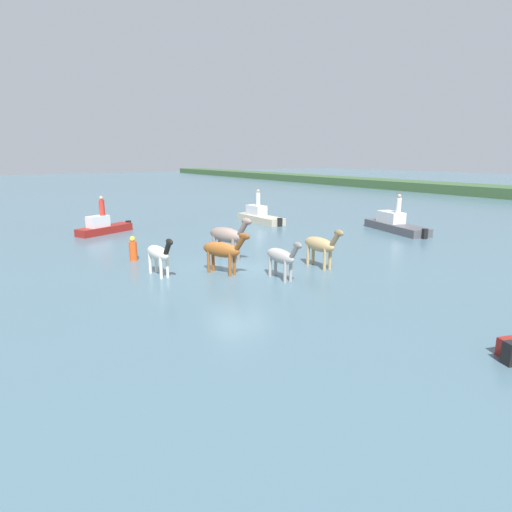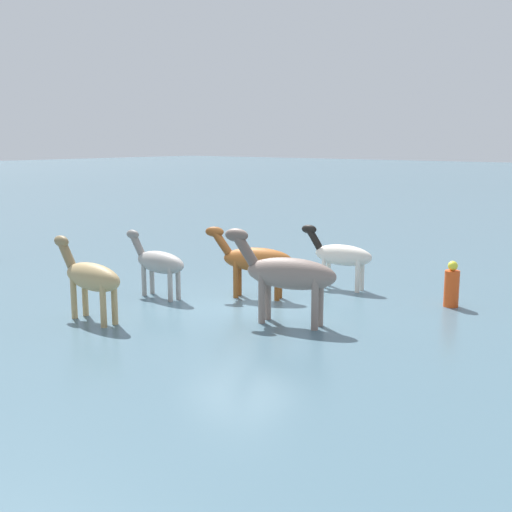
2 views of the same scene
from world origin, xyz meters
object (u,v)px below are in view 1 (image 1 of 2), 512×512
(horse_dun_straggler, at_px, (223,250))
(person_boatman_standing, at_px, (102,206))
(horse_pinto_flank, at_px, (159,253))
(boat_dinghy_port, at_px, (260,218))
(horse_rear_stallion, at_px, (321,245))
(boat_launch_far, at_px, (104,229))
(horse_lead, at_px, (227,235))
(horse_dark_mare, at_px, (282,257))
(person_helmsman_aft, at_px, (399,204))
(boat_tender_starboard, at_px, (395,226))
(buoy_channel_marker, at_px, (133,250))
(person_watcher_seated, at_px, (258,198))

(horse_dun_straggler, bearing_deg, person_boatman_standing, 164.91)
(horse_pinto_flank, bearing_deg, boat_dinghy_port, 125.36)
(horse_dun_straggler, xyz_separation_m, person_boatman_standing, (-12.06, -1.69, 0.70))
(horse_rear_stallion, distance_m, boat_launch_far, 14.85)
(horse_lead, relative_size, person_boatman_standing, 2.25)
(horse_pinto_flank, height_order, person_boatman_standing, person_boatman_standing)
(horse_dun_straggler, height_order, horse_dark_mare, horse_dun_straggler)
(horse_rear_stallion, relative_size, horse_pinto_flank, 1.08)
(horse_dun_straggler, relative_size, boat_launch_far, 0.61)
(horse_pinto_flank, xyz_separation_m, person_helmsman_aft, (-1.17, 16.46, 0.81))
(horse_dun_straggler, xyz_separation_m, horse_lead, (-2.07, 1.43, 0.14))
(horse_dark_mare, bearing_deg, horse_pinto_flank, -128.38)
(boat_launch_far, bearing_deg, boat_tender_starboard, 125.39)
(buoy_channel_marker, bearing_deg, horse_pinto_flank, 0.89)
(horse_dun_straggler, height_order, horse_pinto_flank, horse_dun_straggler)
(horse_dun_straggler, xyz_separation_m, horse_pinto_flank, (-1.18, -2.29, -0.07))
(person_watcher_seated, xyz_separation_m, person_helmsman_aft, (8.28, 5.18, 0.02))
(person_boatman_standing, relative_size, person_watcher_seated, 1.00)
(horse_lead, height_order, person_boatman_standing, person_boatman_standing)
(horse_dun_straggler, relative_size, boat_dinghy_port, 0.49)
(horse_dun_straggler, relative_size, buoy_channel_marker, 2.01)
(boat_tender_starboard, distance_m, person_watcher_seated, 9.75)
(horse_lead, bearing_deg, buoy_channel_marker, -135.02)
(person_boatman_standing, distance_m, buoy_channel_marker, 7.85)
(person_watcher_seated, bearing_deg, boat_launch_far, -98.34)
(horse_lead, relative_size, buoy_channel_marker, 2.35)
(horse_rear_stallion, relative_size, buoy_channel_marker, 2.08)
(horse_rear_stallion, bearing_deg, boat_dinghy_port, 159.00)
(boat_launch_far, height_order, boat_dinghy_port, boat_dinghy_port)
(horse_dark_mare, height_order, boat_launch_far, horse_dark_mare)
(horse_dun_straggler, distance_m, horse_lead, 2.52)
(person_boatman_standing, bearing_deg, horse_pinto_flank, -3.13)
(horse_lead, bearing_deg, person_watcher_seated, 124.49)
(boat_launch_far, relative_size, buoy_channel_marker, 3.30)
(horse_dark_mare, bearing_deg, horse_dun_straggler, -141.27)
(boat_launch_far, bearing_deg, horse_dark_mare, 79.51)
(horse_lead, xyz_separation_m, person_boatman_standing, (-9.99, -3.12, 0.56))
(horse_lead, height_order, buoy_channel_marker, horse_lead)
(horse_lead, bearing_deg, person_helmsman_aft, 77.21)
(boat_launch_far, relative_size, boat_tender_starboard, 0.71)
(horse_dark_mare, height_order, person_helmsman_aft, person_helmsman_aft)
(boat_tender_starboard, bearing_deg, horse_pinto_flank, 108.98)
(person_helmsman_aft, bearing_deg, buoy_channel_marker, -96.83)
(horse_lead, height_order, horse_pinto_flank, horse_lead)
(boat_tender_starboard, relative_size, person_helmsman_aft, 4.44)
(horse_dun_straggler, bearing_deg, horse_dark_mare, 14.29)
(horse_dark_mare, relative_size, person_watcher_seated, 1.82)
(horse_dun_straggler, height_order, boat_launch_far, horse_dun_straggler)
(person_boatman_standing, height_order, buoy_channel_marker, person_boatman_standing)
(boat_dinghy_port, bearing_deg, boat_launch_far, 80.40)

